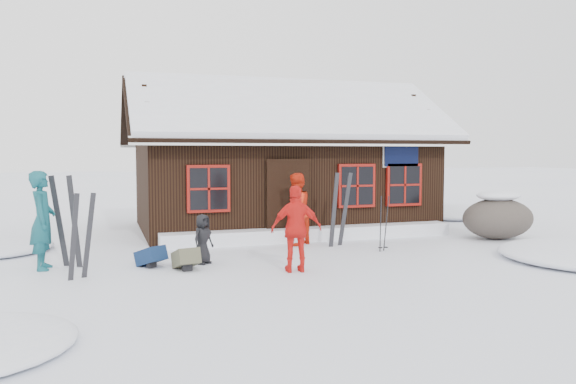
% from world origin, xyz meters
% --- Properties ---
extents(ground, '(120.00, 120.00, 0.00)m').
position_xyz_m(ground, '(0.00, 0.00, 0.00)').
color(ground, white).
rests_on(ground, ground).
extents(mountain_hut, '(8.90, 6.09, 4.42)m').
position_xyz_m(mountain_hut, '(1.50, 4.98, 1.58)').
color(mountain_hut, black).
rests_on(mountain_hut, ground).
extents(snow_drift, '(7.60, 0.60, 0.35)m').
position_xyz_m(snow_drift, '(1.50, 2.25, 0.17)').
color(snow_drift, white).
rests_on(snow_drift, ground).
extents(snow_mounds, '(20.60, 13.20, 0.48)m').
position_xyz_m(snow_mounds, '(1.65, 1.86, 0.00)').
color(snow_mounds, white).
rests_on(snow_mounds, ground).
extents(skier_teal, '(0.47, 0.70, 1.87)m').
position_xyz_m(skier_teal, '(-4.60, 0.55, 0.94)').
color(skier_teal, '#124F57').
rests_on(skier_teal, ground).
extents(skier_orange_left, '(1.07, 1.04, 1.73)m').
position_xyz_m(skier_orange_left, '(0.86, 1.67, 0.87)').
color(skier_orange_left, red).
rests_on(skier_orange_left, ground).
extents(skier_orange_right, '(0.99, 0.53, 1.61)m').
position_xyz_m(skier_orange_right, '(-0.12, -1.17, 0.81)').
color(skier_orange_right, red).
rests_on(skier_orange_right, ground).
extents(skier_crouched, '(0.58, 0.55, 0.99)m').
position_xyz_m(skier_crouched, '(-1.64, 0.13, 0.50)').
color(skier_crouched, black).
rests_on(skier_crouched, ground).
extents(boulder, '(1.90, 1.42, 1.12)m').
position_xyz_m(boulder, '(6.11, 1.00, 0.56)').
color(boulder, '#524942').
rests_on(boulder, ground).
extents(ski_pair_left, '(0.50, 0.22, 1.56)m').
position_xyz_m(ski_pair_left, '(-3.88, -0.49, 0.73)').
color(ski_pair_left, black).
rests_on(ski_pair_left, ground).
extents(ski_pair_mid, '(0.59, 0.27, 1.83)m').
position_xyz_m(ski_pair_mid, '(-4.18, 0.70, 0.87)').
color(ski_pair_mid, black).
rests_on(ski_pair_mid, ground).
extents(ski_pair_right, '(0.62, 0.17, 1.79)m').
position_xyz_m(ski_pair_right, '(1.82, 1.29, 0.85)').
color(ski_pair_right, black).
rests_on(ski_pair_right, ground).
extents(ski_poles, '(0.23, 0.11, 1.29)m').
position_xyz_m(ski_poles, '(2.47, 0.31, 0.60)').
color(ski_poles, black).
rests_on(ski_poles, ground).
extents(backpack_blue, '(0.62, 0.65, 0.28)m').
position_xyz_m(backpack_blue, '(-2.65, 0.15, 0.14)').
color(backpack_blue, '#112449').
rests_on(backpack_blue, ground).
extents(backpack_olive, '(0.50, 0.61, 0.30)m').
position_xyz_m(backpack_olive, '(-2.04, -0.34, 0.15)').
color(backpack_olive, '#4D4C37').
rests_on(backpack_olive, ground).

